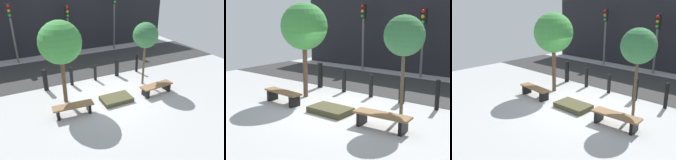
% 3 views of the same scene
% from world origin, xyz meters
% --- Properties ---
extents(ground_plane, '(18.00, 18.00, 0.00)m').
position_xyz_m(ground_plane, '(0.00, 0.00, 0.00)').
color(ground_plane, '#A8A8A8').
extents(road_strip, '(18.00, 4.01, 0.01)m').
position_xyz_m(road_strip, '(0.00, 4.23, 0.01)').
color(road_strip, '#2F2F2F').
rests_on(road_strip, ground).
extents(building_facade, '(16.20, 0.50, 4.23)m').
position_xyz_m(building_facade, '(0.00, 7.65, 2.11)').
color(building_facade, black).
rests_on(building_facade, ground).
extents(bench_left, '(1.63, 0.54, 0.44)m').
position_xyz_m(bench_left, '(-2.01, -0.64, 0.32)').
color(bench_left, black).
rests_on(bench_left, ground).
extents(bench_right, '(1.65, 0.59, 0.44)m').
position_xyz_m(bench_right, '(2.01, -0.64, 0.31)').
color(bench_right, black).
rests_on(bench_right, ground).
extents(planter_bed, '(1.34, 0.85, 0.19)m').
position_xyz_m(planter_bed, '(0.00, -0.44, 0.09)').
color(planter_bed, '#434128').
rests_on(planter_bed, ground).
extents(tree_behind_left_bench, '(1.73, 1.73, 3.52)m').
position_xyz_m(tree_behind_left_bench, '(-2.01, 0.51, 2.64)').
color(tree_behind_left_bench, brown).
rests_on(tree_behind_left_bench, ground).
extents(tree_behind_right_bench, '(1.20, 1.20, 3.10)m').
position_xyz_m(tree_behind_right_bench, '(2.01, 0.51, 2.49)').
color(tree_behind_right_bench, '#4D412F').
rests_on(tree_behind_right_bench, ground).
extents(bollard_far_left, '(0.22, 0.22, 1.06)m').
position_xyz_m(bollard_far_left, '(-2.56, 1.98, 0.53)').
color(bollard_far_left, black).
rests_on(bollard_far_left, ground).
extents(bollard_left, '(0.17, 0.17, 0.95)m').
position_xyz_m(bollard_left, '(-1.28, 1.98, 0.47)').
color(bollard_left, black).
rests_on(bollard_left, ground).
extents(bollard_center, '(0.16, 0.16, 0.87)m').
position_xyz_m(bollard_center, '(0.00, 1.98, 0.43)').
color(bollard_center, black).
rests_on(bollard_center, ground).
extents(bollard_right, '(0.22, 0.22, 0.95)m').
position_xyz_m(bollard_right, '(1.28, 1.98, 0.47)').
color(bollard_right, black).
rests_on(bollard_right, ground).
extents(bollard_far_right, '(0.14, 0.14, 1.02)m').
position_xyz_m(bollard_far_right, '(2.56, 1.98, 0.51)').
color(bollard_far_right, black).
rests_on(bollard_far_right, ground).
extents(traffic_light_west, '(0.28, 0.27, 3.60)m').
position_xyz_m(traffic_light_west, '(-3.42, 6.52, 2.49)').
color(traffic_light_west, '#5E5E5E').
rests_on(traffic_light_west, ground).
extents(traffic_light_mid_west, '(0.28, 0.27, 3.35)m').
position_xyz_m(traffic_light_mid_west, '(0.00, 6.52, 2.32)').
color(traffic_light_mid_west, '#595959').
rests_on(traffic_light_mid_west, ground).
extents(traffic_light_mid_east, '(0.28, 0.27, 4.06)m').
position_xyz_m(traffic_light_mid_east, '(3.42, 6.52, 2.78)').
color(traffic_light_mid_east, '#4B4B4B').
rests_on(traffic_light_mid_east, ground).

